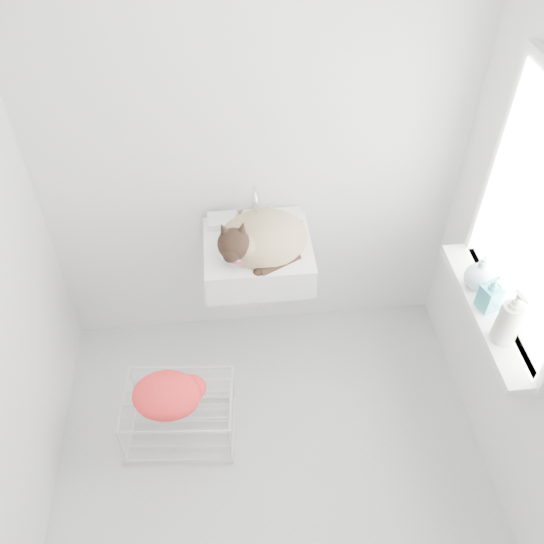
{
  "coord_description": "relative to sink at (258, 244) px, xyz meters",
  "views": [
    {
      "loc": [
        -0.15,
        -1.5,
        2.84
      ],
      "look_at": [
        0.05,
        0.5,
        0.88
      ],
      "focal_mm": 39.06,
      "sensor_mm": 36.0,
      "label": 1
    }
  ],
  "objects": [
    {
      "name": "floor",
      "position": [
        0.0,
        -0.74,
        -0.85
      ],
      "size": [
        2.2,
        2.0,
        0.02
      ],
      "primitive_type": "cube",
      "color": "#B0B0B0",
      "rests_on": "ground"
    },
    {
      "name": "back_wall",
      "position": [
        0.0,
        0.26,
        0.4
      ],
      "size": [
        2.2,
        0.02,
        2.5
      ],
      "primitive_type": "cube",
      "color": "silver",
      "rests_on": "ground"
    },
    {
      "name": "window_glass",
      "position": [
        1.09,
        -0.54,
        0.5
      ],
      "size": [
        0.01,
        0.8,
        1.0
      ],
      "primitive_type": "cube",
      "color": "white",
      "rests_on": "right_wall"
    },
    {
      "name": "window_frame",
      "position": [
        1.07,
        -0.54,
        0.5
      ],
      "size": [
        0.04,
        0.9,
        1.1
      ],
      "primitive_type": "cube",
      "color": "white",
      "rests_on": "right_wall"
    },
    {
      "name": "windowsill",
      "position": [
        1.01,
        -0.54,
        -0.02
      ],
      "size": [
        0.16,
        0.88,
        0.04
      ],
      "primitive_type": "cube",
      "color": "white",
      "rests_on": "right_wall"
    },
    {
      "name": "sink",
      "position": [
        0.0,
        0.0,
        0.0
      ],
      "size": [
        0.55,
        0.48,
        0.22
      ],
      "primitive_type": "cube",
      "color": "white",
      "rests_on": "back_wall"
    },
    {
      "name": "faucet",
      "position": [
        0.0,
        0.18,
        0.14
      ],
      "size": [
        0.2,
        0.14,
        0.2
      ],
      "primitive_type": null,
      "color": "silver",
      "rests_on": "sink"
    },
    {
      "name": "cat",
      "position": [
        0.01,
        -0.02,
        0.04
      ],
      "size": [
        0.52,
        0.46,
        0.3
      ],
      "rotation": [
        0.0,
        0.0,
        0.23
      ],
      "color": "tan",
      "rests_on": "sink"
    },
    {
      "name": "wire_rack",
      "position": [
        -0.46,
        -0.52,
        -0.7
      ],
      "size": [
        0.57,
        0.42,
        0.32
      ],
      "primitive_type": "cube",
      "rotation": [
        0.0,
        0.0,
        -0.09
      ],
      "color": "silver",
      "rests_on": "floor"
    },
    {
      "name": "towel",
      "position": [
        -0.5,
        -0.56,
        -0.5
      ],
      "size": [
        0.38,
        0.3,
        0.14
      ],
      "primitive_type": "ellipsoid",
      "rotation": [
        0.0,
        0.0,
        -0.19
      ],
      "color": "red",
      "rests_on": "wire_rack"
    },
    {
      "name": "bottle_a",
      "position": [
        1.0,
        -0.72,
        0.0
      ],
      "size": [
        0.11,
        0.11,
        0.24
      ],
      "primitive_type": "imported",
      "rotation": [
        0.0,
        0.0,
        0.19
      ],
      "color": "beige",
      "rests_on": "windowsill"
    },
    {
      "name": "bottle_b",
      "position": [
        1.0,
        -0.53,
        0.0
      ],
      "size": [
        0.11,
        0.11,
        0.19
      ],
      "primitive_type": "imported",
      "rotation": [
        0.0,
        0.0,
        5.03
      ],
      "color": "teal",
      "rests_on": "windowsill"
    },
    {
      "name": "bottle_c",
      "position": [
        1.0,
        -0.39,
        0.0
      ],
      "size": [
        0.18,
        0.18,
        0.17
      ],
      "primitive_type": "imported",
      "rotation": [
        0.0,
        0.0,
        2.62
      ],
      "color": "white",
      "rests_on": "windowsill"
    }
  ]
}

